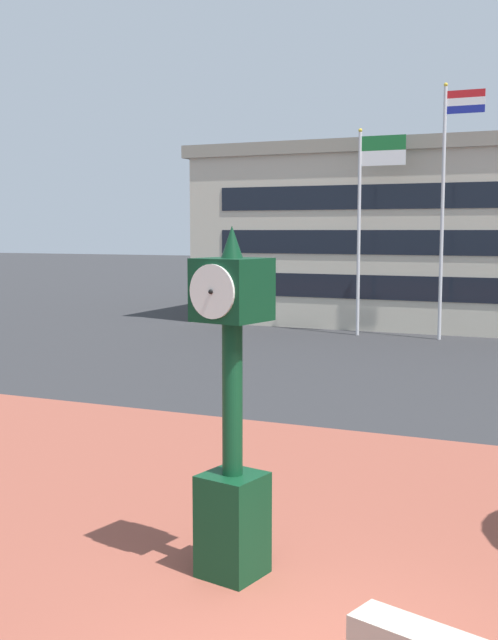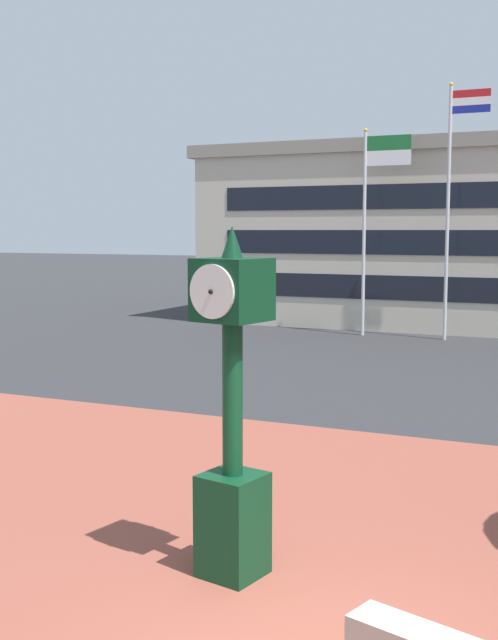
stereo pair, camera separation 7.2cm
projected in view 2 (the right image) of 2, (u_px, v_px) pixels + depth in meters
The scene contains 4 objects.
plaza_brick_paving at pixel (377, 575), 8.76m from camera, with size 44.00×12.00×0.01m, color brown.
street_clock at pixel (233, 421), 8.57m from camera, with size 0.78×0.82×3.81m.
flagpole_primary at pixel (371, 211), 28.20m from camera, with size 1.69×0.14×7.31m.
flagpole_secondary at pixel (451, 196), 27.00m from camera, with size 1.36×0.14×8.67m.
Camera 2 is at (2.17, -6.23, 3.76)m, focal length 44.90 mm.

